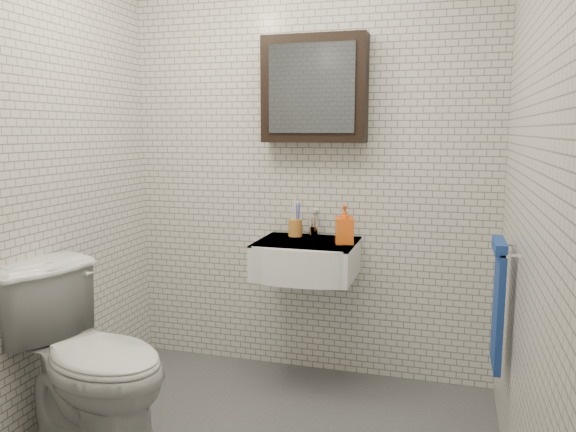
# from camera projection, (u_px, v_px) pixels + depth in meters

# --- Properties ---
(room_shell) EXTENTS (2.22, 2.02, 2.51)m
(room_shell) POSITION_uv_depth(u_px,v_px,m) (250.00, 131.00, 2.35)
(room_shell) COLOR silver
(room_shell) RESTS_ON ground
(washbasin) EXTENTS (0.55, 0.50, 0.20)m
(washbasin) POSITION_uv_depth(u_px,v_px,m) (305.00, 259.00, 3.14)
(washbasin) COLOR white
(washbasin) RESTS_ON room_shell
(faucet) EXTENTS (0.06, 0.20, 0.15)m
(faucet) POSITION_uv_depth(u_px,v_px,m) (313.00, 225.00, 3.30)
(faucet) COLOR silver
(faucet) RESTS_ON washbasin
(mirror_cabinet) EXTENTS (0.60, 0.15, 0.60)m
(mirror_cabinet) POSITION_uv_depth(u_px,v_px,m) (314.00, 89.00, 3.18)
(mirror_cabinet) COLOR black
(mirror_cabinet) RESTS_ON room_shell
(towel_rail) EXTENTS (0.09, 0.30, 0.58)m
(towel_rail) POSITION_uv_depth(u_px,v_px,m) (499.00, 299.00, 2.50)
(towel_rail) COLOR silver
(towel_rail) RESTS_ON room_shell
(toothbrush_cup) EXTENTS (0.09, 0.09, 0.22)m
(toothbrush_cup) POSITION_uv_depth(u_px,v_px,m) (295.00, 227.00, 3.31)
(toothbrush_cup) COLOR #BF7C2F
(toothbrush_cup) RESTS_ON washbasin
(soap_bottle) EXTENTS (0.12, 0.12, 0.22)m
(soap_bottle) POSITION_uv_depth(u_px,v_px,m) (344.00, 224.00, 3.08)
(soap_bottle) COLOR #FC571A
(soap_bottle) RESTS_ON washbasin
(toilet) EXTENTS (0.95, 0.72, 0.86)m
(toilet) POSITION_uv_depth(u_px,v_px,m) (90.00, 361.00, 2.55)
(toilet) COLOR silver
(toilet) RESTS_ON ground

